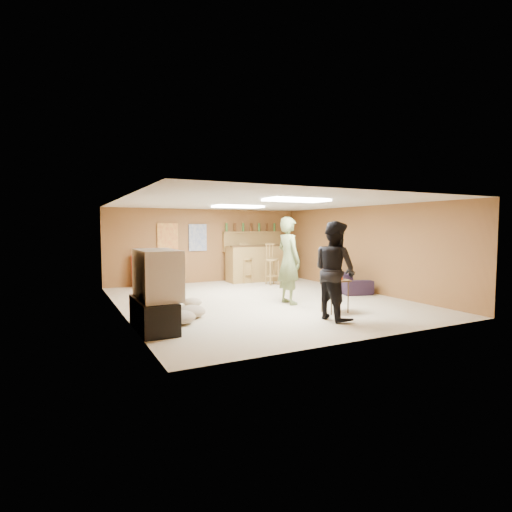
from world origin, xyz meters
name	(u,v)px	position (x,y,z in m)	size (l,w,h in m)	color
ground	(260,301)	(0.00, 0.00, 0.00)	(7.00, 7.00, 0.00)	#C6B797
ceiling	(260,203)	(0.00, 0.00, 2.20)	(6.00, 7.00, 0.02)	silver
wall_back	(207,246)	(0.00, 3.50, 1.10)	(6.00, 0.02, 2.20)	brown
wall_front	(370,266)	(0.00, -3.50, 1.10)	(6.00, 0.02, 2.20)	brown
wall_left	(120,257)	(-3.00, 0.00, 1.10)	(0.02, 7.00, 2.20)	brown
wall_right	(363,249)	(3.00, 0.00, 1.10)	(0.02, 7.00, 2.20)	brown
tv_stand	(154,314)	(-2.72, -1.50, 0.25)	(0.55, 1.30, 0.50)	black
dvd_box	(167,319)	(-2.50, -1.50, 0.15)	(0.35, 0.50, 0.08)	#B2B2B7
tv_body	(157,274)	(-2.65, -1.50, 0.90)	(0.60, 1.10, 0.80)	#B2B2B7
tv_screen	(176,273)	(-2.34, -1.50, 0.90)	(0.02, 0.95, 0.65)	navy
bar_counter	(259,263)	(1.50, 2.95, 0.55)	(2.00, 0.60, 1.10)	olive
bar_lip	(263,246)	(1.50, 2.70, 1.10)	(2.10, 0.12, 0.05)	#3B2813
bar_shelf	(253,232)	(1.50, 3.40, 1.50)	(2.00, 0.18, 0.05)	olive
bar_backing	(252,242)	(1.50, 3.42, 1.20)	(2.00, 0.14, 0.60)	olive
poster_left	(168,238)	(-1.20, 3.46, 1.35)	(0.60, 0.03, 0.85)	#BF3F26
poster_right	(198,238)	(-0.30, 3.46, 1.35)	(0.55, 0.03, 0.80)	#334C99
folding_chair_stack	(141,271)	(-2.00, 3.30, 0.45)	(0.50, 0.14, 0.90)	#B72E21
ceiling_panel_front	(297,200)	(0.00, -1.50, 2.17)	(1.20, 0.60, 0.04)	white
ceiling_panel_back	(238,207)	(0.00, 1.20, 2.17)	(1.20, 0.60, 0.04)	white
person_olive	(289,260)	(0.39, -0.59, 0.94)	(0.69, 0.45, 1.88)	#5E6B3E
person_black	(335,270)	(0.36, -2.22, 0.88)	(0.86, 0.67, 1.77)	black
sofa	(346,280)	(2.70, 0.28, 0.26)	(1.79, 0.70, 0.52)	black
tray_table	(335,296)	(0.72, -1.78, 0.32)	(0.49, 0.40, 0.64)	#3B2813
cup_red_near	(330,277)	(0.60, -1.76, 0.70)	(0.08, 0.08, 0.10)	red
cup_red_far	(341,277)	(0.81, -1.84, 0.70)	(0.09, 0.09, 0.12)	red
cup_blue	(337,276)	(0.85, -1.66, 0.70)	(0.09, 0.09, 0.12)	navy
bar_stool_left	(246,263)	(0.96, 2.74, 0.59)	(0.37, 0.37, 1.17)	olive
bar_stool_right	(272,262)	(1.48, 2.09, 0.64)	(0.41, 0.41, 1.28)	olive
cushion_near_tv	(192,311)	(-1.90, -0.93, 0.11)	(0.50, 0.50, 0.23)	gray
cushion_mid	(192,302)	(-1.57, 0.05, 0.09)	(0.40, 0.40, 0.18)	gray
cushion_far	(181,317)	(-2.22, -1.32, 0.12)	(0.51, 0.51, 0.23)	gray
bottle_row	(251,227)	(1.44, 3.38, 1.65)	(1.76, 0.08, 0.26)	#3F7233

